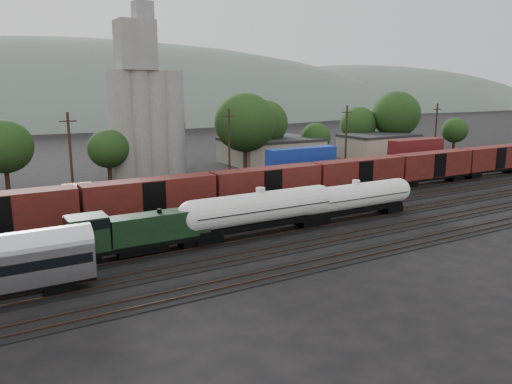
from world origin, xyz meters
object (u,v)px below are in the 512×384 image
grain_silo (146,111)px  tank_car_a (260,209)px  green_locomotive (131,233)px  orange_locomotive (116,198)px

grain_silo → tank_car_a: bearing=-92.6°
green_locomotive → orange_locomotive: size_ratio=0.95×
orange_locomotive → tank_car_a: bearing=-54.0°
orange_locomotive → grain_silo: bearing=63.9°
tank_car_a → orange_locomotive: 18.54m
green_locomotive → grain_silo: (15.42, 41.00, 8.89)m
orange_locomotive → grain_silo: grain_silo is taller
orange_locomotive → grain_silo: 30.28m
green_locomotive → grain_silo: size_ratio=0.54×
tank_car_a → orange_locomotive: tank_car_a is taller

